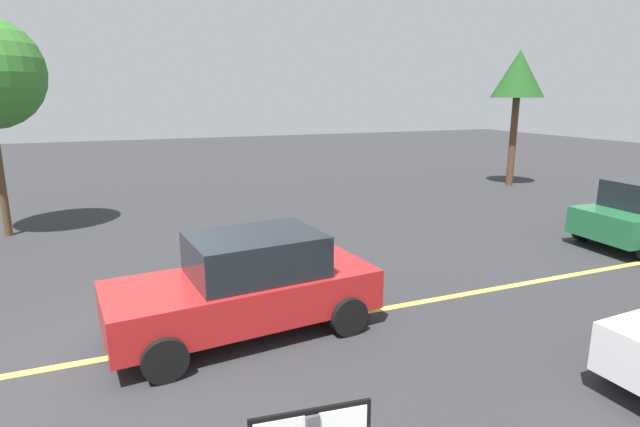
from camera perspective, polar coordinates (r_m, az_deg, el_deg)
ground_plane at (r=8.37m, az=-18.51°, el=-14.56°), size 80.00×80.00×0.00m
lane_marking_centre at (r=8.98m, az=1.35°, el=-11.81°), size 28.00×0.16×0.01m
car_red_crossing at (r=8.29m, az=-8.27°, el=-7.99°), size 4.44×2.29×1.65m
tree_centre_verge at (r=23.07m, az=21.64°, el=14.31°), size 2.16×2.16×5.65m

